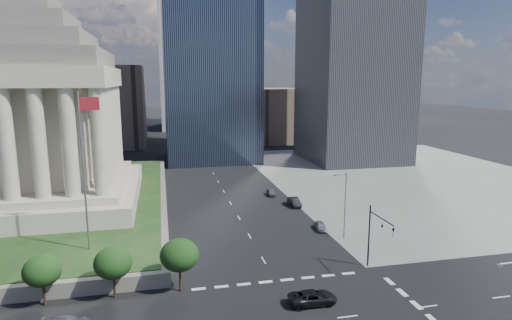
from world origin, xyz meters
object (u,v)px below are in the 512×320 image
object	(u,v)px
flagpole	(84,163)
parked_sedan_near	(321,226)
traffic_signal_ne	(377,231)
parked_sedan_mid	(294,202)
war_memorial	(28,91)
street_lamp_south	(512,313)
street_lamp_north	(344,202)
pickup_truck	(313,298)
parked_sedan_far	(271,192)

from	to	relation	value
flagpole	parked_sedan_near	xyz separation A→B (m)	(33.33, 5.30, -12.48)
traffic_signal_ne	parked_sedan_mid	world-z (taller)	traffic_signal_ne
war_memorial	parked_sedan_near	world-z (taller)	war_memorial
traffic_signal_ne	street_lamp_south	distance (m)	19.72
flagpole	parked_sedan_mid	world-z (taller)	flagpole
flagpole	parked_sedan_near	bearing A→B (deg)	9.04
traffic_signal_ne	street_lamp_north	xyz separation A→B (m)	(0.83, 11.30, 0.41)
flagpole	pickup_truck	world-z (taller)	flagpole
street_lamp_north	pickup_truck	world-z (taller)	street_lamp_north
parked_sedan_mid	street_lamp_north	bearing A→B (deg)	-82.52
street_lamp_south	parked_sedan_far	bearing A→B (deg)	94.37
parked_sedan_far	traffic_signal_ne	bearing A→B (deg)	-81.32
street_lamp_south	traffic_signal_ne	bearing A→B (deg)	92.41
traffic_signal_ne	flagpole	bearing A→B (deg)	163.29
war_memorial	traffic_signal_ne	xyz separation A→B (m)	(46.50, -34.30, -16.15)
parked_sedan_far	parked_sedan_near	bearing A→B (deg)	-80.05
flagpole	parked_sedan_far	size ratio (longest dim) A/B	5.38
street_lamp_south	street_lamp_north	xyz separation A→B (m)	(0.00, 31.00, 0.00)
flagpole	parked_sedan_far	xyz separation A→B (m)	(30.83, 26.63, -12.48)
traffic_signal_ne	street_lamp_south	xyz separation A→B (m)	(0.83, -19.70, 0.41)
flagpole	pickup_truck	bearing A→B (deg)	-33.21
street_lamp_north	parked_sedan_far	size ratio (longest dim) A/B	2.69
street_lamp_north	parked_sedan_near	xyz separation A→B (m)	(-1.83, 4.30, -5.03)
parked_sedan_mid	pickup_truck	bearing A→B (deg)	-103.29
flagpole	parked_sedan_mid	distance (m)	40.06
flagpole	parked_sedan_mid	bearing A→B (deg)	29.34
parked_sedan_far	war_memorial	bearing A→B (deg)	-173.23
flagpole	parked_sedan_far	distance (m)	42.61
street_lamp_north	parked_sedan_mid	xyz separation A→B (m)	(-1.94, 17.67, -4.90)
war_memorial	pickup_truck	world-z (taller)	war_memorial
street_lamp_north	parked_sedan_far	world-z (taller)	street_lamp_north
flagpole	traffic_signal_ne	distance (m)	36.69
flagpole	parked_sedan_far	bearing A→B (deg)	40.82
street_lamp_south	parked_sedan_far	size ratio (longest dim) A/B	2.69
pickup_truck	war_memorial	bearing A→B (deg)	42.95
street_lamp_north	pickup_truck	size ratio (longest dim) A/B	1.93
flagpole	street_lamp_north	bearing A→B (deg)	1.63
war_memorial	parked_sedan_near	bearing A→B (deg)	-22.34
parked_sedan_near	parked_sedan_mid	bearing A→B (deg)	98.52
parked_sedan_far	parked_sedan_mid	bearing A→B (deg)	-70.01
street_lamp_north	pickup_truck	xyz separation A→B (m)	(-10.88, -16.89, -4.94)
flagpole	street_lamp_north	xyz separation A→B (m)	(35.16, 1.00, -7.45)
flagpole	street_lamp_south	xyz separation A→B (m)	(35.16, -30.00, -7.45)
street_lamp_south	parked_sedan_far	distance (m)	57.02
street_lamp_south	pickup_truck	distance (m)	18.49
pickup_truck	parked_sedan_mid	xyz separation A→B (m)	(8.95, 34.56, 0.05)
war_memorial	street_lamp_south	distance (m)	73.51
parked_sedan_far	flagpole	bearing A→B (deg)	-135.91
flagpole	parked_sedan_far	world-z (taller)	flagpole
parked_sedan_near	pickup_truck	bearing A→B (deg)	-105.09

